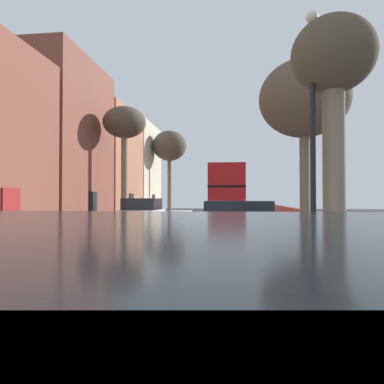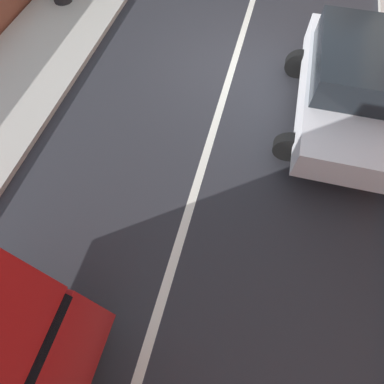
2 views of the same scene
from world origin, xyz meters
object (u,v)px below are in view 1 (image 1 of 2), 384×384
at_px(street_tree_left_0, 124,126).
at_px(lamppost_right, 313,114).
at_px(double_decker_bus, 229,190).
at_px(litter_bin_right, 305,223).
at_px(street_tree_right_1, 304,100).
at_px(street_tree_left_2, 169,147).
at_px(street_tree_right_5, 333,71).
at_px(parked_car_white_right_2, 240,227).
at_px(parked_car_white_left_1, 143,212).

height_order(street_tree_left_0, lamppost_right, street_tree_left_0).
distance_m(double_decker_bus, litter_bin_right, 13.54).
xyz_separation_m(street_tree_left_0, street_tree_right_1, (9.85, -7.36, -0.73)).
relative_size(street_tree_left_0, street_tree_left_2, 0.86).
distance_m(street_tree_left_2, street_tree_right_5, 28.95).
xyz_separation_m(parked_car_white_right_2, lamppost_right, (1.80, -0.21, 2.88)).
bearing_deg(parked_car_white_right_2, double_decker_bus, 92.37).
bearing_deg(street_tree_right_5, lamppost_right, -159.94).
height_order(street_tree_right_1, street_tree_left_2, street_tree_left_2).
relative_size(street_tree_right_5, lamppost_right, 0.98).
height_order(double_decker_bus, street_tree_left_0, street_tree_left_0).
xyz_separation_m(street_tree_right_5, lamppost_right, (-0.56, -0.20, -1.14)).
height_order(parked_car_white_left_1, litter_bin_right, parked_car_white_left_1).
bearing_deg(street_tree_left_2, litter_bin_right, -64.46).
distance_m(double_decker_bus, street_tree_right_1, 14.85).
relative_size(double_decker_bus, street_tree_right_5, 1.72).
bearing_deg(street_tree_left_0, litter_bin_right, -31.66).
distance_m(parked_car_white_left_1, street_tree_right_5, 12.10).
height_order(street_tree_right_1, street_tree_right_5, street_tree_right_1).
height_order(street_tree_right_1, lamppost_right, street_tree_right_1).
bearing_deg(street_tree_left_2, parked_car_white_right_2, -75.20).
bearing_deg(parked_car_white_right_2, street_tree_right_5, -0.10).
bearing_deg(parked_car_white_left_1, double_decker_bus, 68.24).
bearing_deg(street_tree_left_0, street_tree_right_1, -36.77).
height_order(double_decker_bus, lamppost_right, lamppost_right).
relative_size(parked_car_white_left_1, street_tree_left_0, 0.55).
bearing_deg(litter_bin_right, street_tree_left_0, 148.34).
distance_m(street_tree_right_1, street_tree_left_2, 24.19).
bearing_deg(street_tree_left_2, street_tree_left_0, -90.28).
distance_m(double_decker_bus, street_tree_right_5, 19.69).
distance_m(parked_car_white_left_1, lamppost_right, 11.59).
xyz_separation_m(parked_car_white_left_1, street_tree_right_1, (7.57, -3.57, 4.67)).
distance_m(double_decker_bus, lamppost_right, 19.69).
bearing_deg(street_tree_left_0, street_tree_right_5, -52.45).
relative_size(double_decker_bus, street_tree_left_2, 1.23).
bearing_deg(double_decker_bus, parked_car_white_right_2, -87.63).
bearing_deg(double_decker_bus, street_tree_left_2, 128.70).
bearing_deg(street_tree_right_5, street_tree_right_1, 87.59).
height_order(street_tree_left_0, street_tree_right_5, street_tree_left_0).
bearing_deg(parked_car_white_right_2, litter_bin_right, 66.07).
bearing_deg(parked_car_white_left_1, street_tree_left_2, 96.78).
bearing_deg(street_tree_right_5, litter_bin_right, 86.00).
xyz_separation_m(street_tree_left_2, litter_bin_right, (10.00, -20.93, -6.50)).
bearing_deg(lamppost_right, street_tree_left_0, 125.47).
xyz_separation_m(parked_car_white_left_1, lamppost_right, (6.80, -8.95, 2.85)).
relative_size(street_tree_left_0, street_tree_right_5, 1.20).
xyz_separation_m(street_tree_right_5, litter_bin_right, (0.44, 6.32, -4.32)).
relative_size(double_decker_bus, litter_bin_right, 10.57).
distance_m(street_tree_right_5, litter_bin_right, 7.66).
height_order(parked_car_white_right_2, lamppost_right, lamppost_right).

